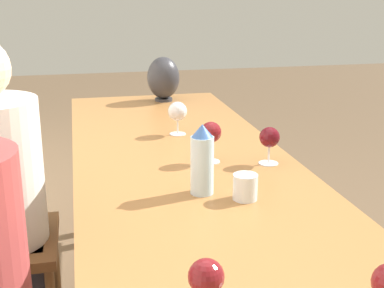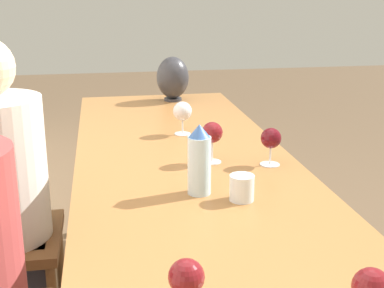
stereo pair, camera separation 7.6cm
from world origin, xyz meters
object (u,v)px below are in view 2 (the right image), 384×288
Objects in this scene: water_bottle at (199,160)px; vase at (173,78)px; water_tumbler at (242,188)px; wine_glass_2 at (212,133)px; wine_glass_1 at (182,112)px; wine_glass_3 at (186,278)px; wine_glass_0 at (271,139)px; person_far at (2,191)px.

water_bottle is 0.91× the size of vase.
wine_glass_2 reaches higher than water_tumbler.
water_bottle is 0.68m from wine_glass_1.
wine_glass_1 is 1.33m from wine_glass_3.
water_bottle is 1.37m from vase.
wine_glass_0 is 1.05× the size of wine_glass_3.
water_bottle reaches higher than water_tumbler.
water_bottle is at bearing -12.73° from wine_glass_3.
wine_glass_0 is at bearing -53.42° from water_bottle.
vase reaches higher than wine_glass_0.
vase reaches higher than water_tumbler.
wine_glass_2 is at bearing 179.67° from vase.
wine_glass_1 is 0.39m from wine_glass_2.
vase is 0.20× the size of person_far.
water_tumbler is 0.37m from wine_glass_2.
water_bottle is 0.85m from person_far.
wine_glass_0 reaches higher than wine_glass_3.
person_far is at bearing 55.84° from water_tumbler.
wine_glass_2 is (0.36, 0.01, 0.07)m from water_tumbler.
water_bottle is 0.65m from wine_glass_3.
vase is 1.08m from wine_glass_2.
water_tumbler is at bearing -175.28° from wine_glass_1.
wine_glass_1 is at bearing -73.44° from person_far.
vase is at bearing -4.48° from water_bottle.
wine_glass_3 reaches higher than water_tumbler.
water_bottle is 1.47× the size of wine_glass_2.
water_tumbler is 0.76m from wine_glass_1.
person_far reaches higher than wine_glass_0.
person_far is at bearing 25.77° from wine_glass_3.
water_bottle reaches higher than wine_glass_0.
water_bottle reaches higher than wine_glass_3.
wine_glass_0 is (0.30, -0.18, 0.06)m from water_tumbler.
water_tumbler is 0.06× the size of person_far.
wine_glass_3 is (-0.92, 0.24, -0.02)m from wine_glass_2.
wine_glass_0 is 0.91× the size of wine_glass_2.
vase is at bearing 9.61° from wine_glass_0.
water_bottle is 0.15m from water_tumbler.
wine_glass_1 is (0.75, 0.06, 0.06)m from water_tumbler.
wine_glass_0 reaches higher than water_tumbler.
vase is 1.61× the size of wine_glass_2.
person_far is at bearing 55.64° from water_bottle.
person_far is at bearing 139.17° from vase.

